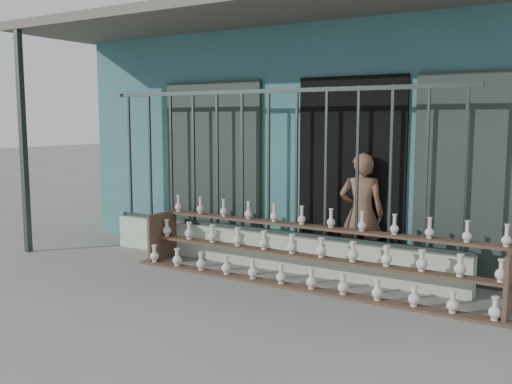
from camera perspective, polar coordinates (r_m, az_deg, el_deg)
The scene contains 6 objects.
ground at distance 6.30m, azimuth -4.84°, elevation -10.05°, with size 60.00×60.00×0.00m, color slate.
workshop_building at distance 9.75m, azimuth 10.06°, elevation 5.68°, with size 7.40×6.60×3.21m.
parapet_wall at distance 7.29m, azimuth 1.24°, elevation -5.80°, with size 5.00×0.20×0.45m, color beige.
security_fence at distance 7.12m, azimuth 1.26°, elevation 3.05°, with size 5.00×0.04×1.80m.
shelf_rack at distance 6.56m, azimuth 5.00°, elevation -6.08°, with size 4.50×0.68×0.85m.
elderly_woman at distance 7.01m, azimuth 10.50°, elevation -2.15°, with size 0.54×0.36×1.48m, color brown.
Camera 1 is at (3.58, -4.83, 1.87)m, focal length 40.00 mm.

